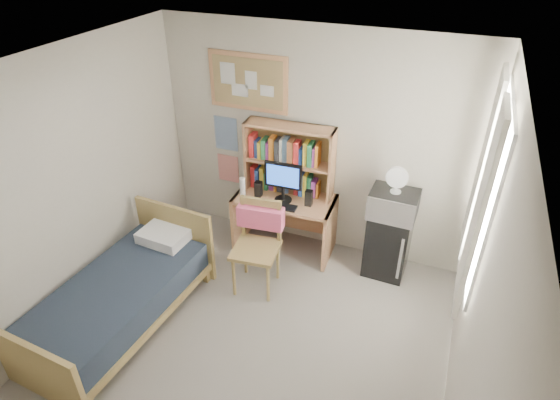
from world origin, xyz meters
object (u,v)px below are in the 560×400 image
at_px(bed, 120,303).
at_px(desk_chair, 256,249).
at_px(speaker_left, 258,189).
at_px(microwave, 394,204).
at_px(mini_fridge, 388,243).
at_px(desk_fan, 397,180).
at_px(bulletin_board, 248,82).
at_px(speaker_right, 309,198).
at_px(monitor, 283,183).
at_px(desk, 285,223).

bearing_deg(bed, desk_chair, 47.60).
xyz_separation_m(speaker_left, microwave, (1.51, 0.10, 0.10)).
distance_m(mini_fridge, bed, 2.89).
xyz_separation_m(mini_fridge, desk_fan, (-0.00, -0.02, 0.81)).
height_order(bulletin_board, speaker_right, bulletin_board).
height_order(desk_chair, speaker_left, desk_chair).
relative_size(desk_chair, speaker_right, 5.49).
xyz_separation_m(mini_fridge, microwave, (-0.00, -0.02, 0.53)).
relative_size(bulletin_board, speaker_left, 5.09).
relative_size(bed, microwave, 3.75).
distance_m(bulletin_board, desk_chair, 1.83).
bearing_deg(desk_chair, speaker_left, 104.64).
bearing_deg(microwave, speaker_left, -174.86).
bearing_deg(bed, desk_fan, 41.53).
bearing_deg(speaker_right, monitor, 180.00).
distance_m(bed, speaker_right, 2.24).
distance_m(desk, microwave, 1.33).
distance_m(bed, monitor, 2.10).
xyz_separation_m(monitor, desk_fan, (1.21, 0.09, 0.24)).
bearing_deg(speaker_left, desk, 11.31).
relative_size(desk, speaker_right, 6.19).
height_order(mini_fridge, microwave, microwave).
bearing_deg(speaker_right, microwave, 2.03).
bearing_deg(desk_chair, bulletin_board, 109.97).
xyz_separation_m(desk_chair, bed, (-1.02, -0.98, -0.25)).
bearing_deg(speaker_right, speaker_left, 180.00).
relative_size(speaker_right, desk_fan, 0.66).
bearing_deg(desk_fan, microwave, 91.33).
distance_m(desk, desk_fan, 1.47).
height_order(desk, speaker_right, speaker_right).
height_order(bed, desk_fan, desk_fan).
xyz_separation_m(mini_fridge, speaker_left, (-1.51, -0.12, 0.43)).
relative_size(mini_fridge, bed, 0.41).
bearing_deg(mini_fridge, bulletin_board, 173.49).
bearing_deg(mini_fridge, speaker_left, -174.11).
height_order(speaker_left, desk_fan, desk_fan).
bearing_deg(monitor, desk_fan, 1.53).
distance_m(bulletin_board, speaker_left, 1.20).
relative_size(desk_chair, mini_fridge, 1.33).
bearing_deg(bed, bulletin_board, 79.86).
xyz_separation_m(bed, desk_fan, (2.27, 1.76, 0.94)).
xyz_separation_m(mini_fridge, speaker_right, (-0.91, -0.09, 0.43)).
bearing_deg(bed, desk, 62.43).
xyz_separation_m(bulletin_board, desk_chair, (0.52, -1.04, -1.41)).
xyz_separation_m(desk_chair, microwave, (1.25, 0.78, 0.40)).
bearing_deg(desk, desk_chair, -95.11).
bearing_deg(bulletin_board, desk, -27.71).
relative_size(bulletin_board, desk, 0.82).
xyz_separation_m(bulletin_board, monitor, (0.56, -0.35, -0.97)).
bearing_deg(desk_fan, mini_fridge, 90.00).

